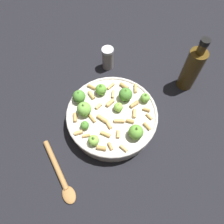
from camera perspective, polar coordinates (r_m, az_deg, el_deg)
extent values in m
plane|color=black|center=(0.70, 0.00, -2.63)|extent=(2.40, 2.40, 0.00)
cylinder|color=beige|center=(0.68, 0.00, -1.57)|extent=(0.28, 0.28, 0.06)
torus|color=beige|center=(0.65, 0.00, -0.43)|extent=(0.29, 0.29, 0.01)
sphere|color=#75B247|center=(0.64, -7.59, 1.11)|extent=(0.04, 0.04, 0.04)
cone|color=#75B247|center=(0.62, -7.82, 2.14)|extent=(0.02, 0.02, 0.02)
sphere|color=#8CC64C|center=(0.65, 1.74, 1.35)|extent=(0.03, 0.03, 0.03)
cone|color=#8CC64C|center=(0.64, 1.77, 1.96)|extent=(0.01, 0.01, 0.01)
sphere|color=#4C8933|center=(0.63, -7.46, -3.62)|extent=(0.03, 0.03, 0.03)
cone|color=#75B247|center=(0.61, -7.60, -3.10)|extent=(0.01, 0.01, 0.01)
sphere|color=#75B247|center=(0.67, 9.03, 3.85)|extent=(0.03, 0.03, 0.03)
cone|color=#609E38|center=(0.66, 9.21, 4.59)|extent=(0.02, 0.02, 0.01)
sphere|color=#4C8933|center=(0.67, 3.72, 4.83)|extent=(0.04, 0.04, 0.04)
cone|color=#609E38|center=(0.65, 3.82, 5.82)|extent=(0.02, 0.02, 0.01)
sphere|color=#8CC64C|center=(0.60, -5.05, -7.72)|extent=(0.03, 0.03, 0.03)
cone|color=#609E38|center=(0.59, -5.18, -7.13)|extent=(0.02, 0.02, 0.01)
sphere|color=#609E38|center=(0.61, 6.55, -5.46)|extent=(0.04, 0.04, 0.04)
cone|color=#8CC64C|center=(0.58, 6.78, -4.55)|extent=(0.02, 0.02, 0.02)
sphere|color=#4C8933|center=(0.67, -8.97, 4.23)|extent=(0.04, 0.04, 0.04)
cone|color=#4C8933|center=(0.65, -9.20, 5.14)|extent=(0.02, 0.02, 0.01)
sphere|color=#609E38|center=(0.68, -3.04, 6.16)|extent=(0.04, 0.04, 0.04)
cone|color=#609E38|center=(0.67, -3.11, 7.07)|extent=(0.02, 0.02, 0.01)
cylinder|color=tan|center=(0.60, -0.02, -9.36)|extent=(0.03, 0.02, 0.01)
cylinder|color=tan|center=(0.65, 6.09, -0.56)|extent=(0.03, 0.01, 0.01)
cylinder|color=tan|center=(0.64, -2.78, -1.76)|extent=(0.03, 0.04, 0.01)
cylinder|color=tan|center=(0.64, 5.00, -2.47)|extent=(0.02, 0.03, 0.01)
cylinder|color=tan|center=(0.65, 10.13, -1.23)|extent=(0.02, 0.02, 0.01)
cylinder|color=tan|center=(0.64, 1.97, -2.44)|extent=(0.01, 0.03, 0.01)
cylinder|color=tan|center=(0.67, -0.52, 2.54)|extent=(0.03, 0.03, 0.01)
cylinder|color=tan|center=(0.70, -0.33, 7.09)|extent=(0.03, 0.03, 0.01)
cylinder|color=tan|center=(0.60, 3.22, -9.83)|extent=(0.02, 0.03, 0.01)
cylinder|color=tan|center=(0.62, 1.64, -6.09)|extent=(0.02, 0.01, 0.01)
cylinder|color=tan|center=(0.69, -5.66, 4.62)|extent=(0.03, 0.03, 0.01)
cylinder|color=tan|center=(0.67, 6.10, 2.13)|extent=(0.03, 0.03, 0.01)
cylinder|color=tan|center=(0.70, -5.54, 6.83)|extent=(0.02, 0.03, 0.01)
cylinder|color=tan|center=(0.70, 6.43, 6.43)|extent=(0.03, 0.01, 0.01)
cylinder|color=tan|center=(0.64, 9.56, -3.86)|extent=(0.03, 0.03, 0.01)
cylinder|color=tan|center=(0.70, 3.32, 7.12)|extent=(0.03, 0.03, 0.01)
cylinder|color=tan|center=(0.63, -9.18, -5.56)|extent=(0.02, 0.03, 0.01)
cylinder|color=tan|center=(0.62, -1.81, -6.01)|extent=(0.02, 0.03, 0.01)
cylinder|color=tan|center=(0.62, -7.03, -6.42)|extent=(0.01, 0.02, 0.01)
cylinder|color=tan|center=(0.66, -3.71, 1.63)|extent=(0.02, 0.02, 0.01)
cylinder|color=tan|center=(0.69, -0.05, 4.90)|extent=(0.03, 0.01, 0.01)
cylinder|color=tan|center=(0.65, -10.09, -1.47)|extent=(0.03, 0.02, 0.01)
cylinder|color=tan|center=(0.64, -5.44, -1.76)|extent=(0.03, 0.03, 0.01)
cylinder|color=tan|center=(0.63, -0.90, -3.51)|extent=(0.03, 0.02, 0.01)
cylinder|color=tan|center=(0.60, -2.89, -9.78)|extent=(0.02, 0.03, 0.01)
cylinder|color=tan|center=(0.66, 9.43, 0.65)|extent=(0.02, 0.02, 0.01)
cylinder|color=gray|center=(0.81, -1.16, 14.18)|extent=(0.04, 0.04, 0.08)
cylinder|color=silver|center=(0.78, -1.22, 16.46)|extent=(0.04, 0.04, 0.01)
cylinder|color=#4C3814|center=(0.77, 20.79, 10.67)|extent=(0.06, 0.06, 0.16)
cylinder|color=#4C3814|center=(0.71, 23.33, 15.63)|extent=(0.03, 0.03, 0.04)
cylinder|color=black|center=(0.69, 24.10, 17.08)|extent=(0.03, 0.03, 0.02)
cylinder|color=#9E703D|center=(0.67, -15.17, -13.67)|extent=(0.15, 0.10, 0.02)
ellipsoid|color=#9E703D|center=(0.64, -11.67, -21.28)|extent=(0.06, 0.06, 0.01)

